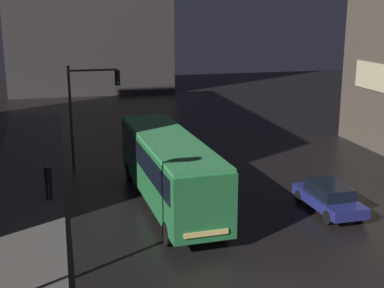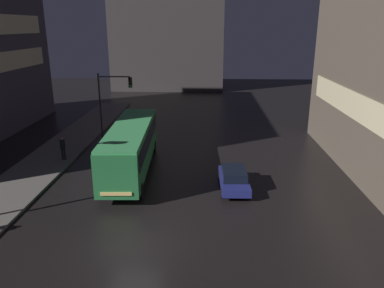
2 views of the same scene
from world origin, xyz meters
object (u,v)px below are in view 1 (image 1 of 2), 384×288
(bus_near, at_px, (169,164))
(car_taxi, at_px, (329,197))
(traffic_light_main, at_px, (88,99))
(pedestrian_near, at_px, (48,178))

(bus_near, distance_m, car_taxi, 7.82)
(traffic_light_main, bearing_deg, bus_near, -67.50)
(bus_near, bearing_deg, traffic_light_main, -70.10)
(bus_near, relative_size, car_taxi, 2.76)
(bus_near, xyz_separation_m, car_taxi, (7.21, -2.67, -1.40))
(pedestrian_near, bearing_deg, car_taxi, -42.19)
(bus_near, bearing_deg, pedestrian_near, -20.69)
(traffic_light_main, bearing_deg, pedestrian_near, -111.91)
(bus_near, height_order, traffic_light_main, traffic_light_main)
(car_taxi, height_order, traffic_light_main, traffic_light_main)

